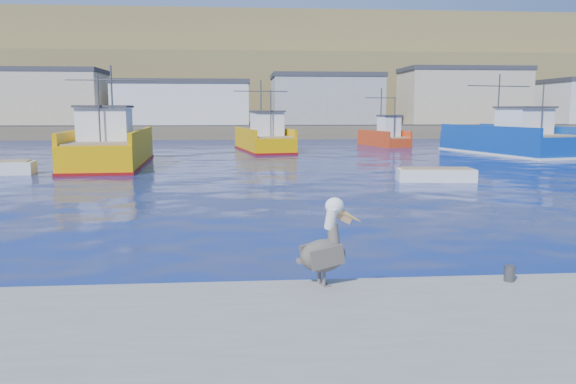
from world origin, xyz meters
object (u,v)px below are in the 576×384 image
object	(u,v)px
trawler_yellow_b	(264,140)
pelican	(325,248)
boat_orange	(385,136)
skiff_mid	(436,176)
trawler_blue	(509,140)
skiff_far	(518,144)
trawler_yellow_a	(111,148)

from	to	relation	value
trawler_yellow_b	pelican	size ratio (longest dim) A/B	6.83
trawler_yellow_b	boat_orange	bearing A→B (deg)	25.69
boat_orange	skiff_mid	bearing A→B (deg)	-99.21
trawler_blue	pelican	world-z (taller)	trawler_blue
skiff_mid	skiff_far	bearing A→B (deg)	56.12
trawler_blue	boat_orange	distance (m)	13.59
pelican	trawler_yellow_b	bearing A→B (deg)	89.30
skiff_mid	pelican	distance (m)	20.20
skiff_mid	pelican	xyz separation A→B (m)	(-8.50, -18.30, 0.91)
trawler_yellow_b	skiff_far	world-z (taller)	trawler_yellow_b
trawler_yellow_b	trawler_blue	distance (m)	20.93
skiff_far	pelican	size ratio (longest dim) A/B	2.24
boat_orange	trawler_blue	bearing A→B (deg)	-55.66
skiff_far	skiff_mid	bearing A→B (deg)	-123.88
trawler_blue	trawler_yellow_a	bearing A→B (deg)	-166.89
boat_orange	pelican	bearing A→B (deg)	-105.68
trawler_yellow_a	trawler_blue	world-z (taller)	same
trawler_yellow_a	pelican	size ratio (longest dim) A/B	8.34
trawler_blue	pelican	size ratio (longest dim) A/B	8.61
trawler_yellow_b	trawler_blue	world-z (taller)	trawler_blue
skiff_mid	trawler_blue	bearing A→B (deg)	54.47
trawler_yellow_a	trawler_blue	bearing A→B (deg)	13.11
boat_orange	skiff_far	xyz separation A→B (m)	(13.25, -1.81, -0.73)
boat_orange	pelican	world-z (taller)	boat_orange
trawler_yellow_a	pelican	xyz separation A→B (m)	(10.21, -28.28, 0.05)
trawler_yellow_b	trawler_blue	size ratio (longest dim) A/B	0.79
trawler_yellow_b	skiff_mid	bearing A→B (deg)	-70.29
boat_orange	pelican	size ratio (longest dim) A/B	4.55
skiff_mid	boat_orange	bearing A→B (deg)	80.79
boat_orange	skiff_far	distance (m)	13.40
trawler_yellow_b	pelican	bearing A→B (deg)	-90.70
skiff_far	boat_orange	bearing A→B (deg)	172.21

